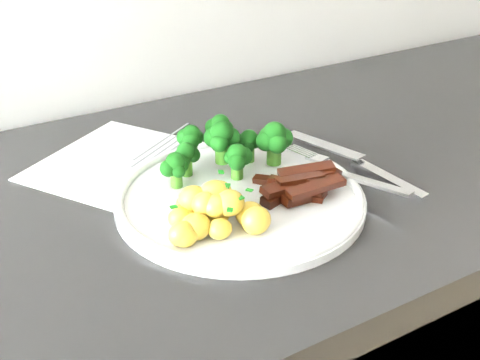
{
  "coord_description": "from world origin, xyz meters",
  "views": [
    {
      "loc": [
        -0.33,
        1.11,
        1.22
      ],
      "look_at": [
        -0.02,
        1.63,
        0.89
      ],
      "focal_mm": 45.91,
      "sensor_mm": 36.0,
      "label": 1
    }
  ],
  "objects_px": {
    "fork": "(349,173)",
    "recipe_paper": "(153,171)",
    "plate": "(240,197)",
    "broccoli": "(229,144)",
    "beef_strips": "(300,185)",
    "potatoes": "(211,210)",
    "knife": "(369,170)"
  },
  "relations": [
    {
      "from": "fork",
      "to": "recipe_paper",
      "type": "bearing_deg",
      "value": 140.37
    },
    {
      "from": "fork",
      "to": "plate",
      "type": "bearing_deg",
      "value": 165.72
    },
    {
      "from": "plate",
      "to": "broccoli",
      "type": "xyz_separation_m",
      "value": [
        0.02,
        0.06,
        0.04
      ]
    },
    {
      "from": "broccoli",
      "to": "beef_strips",
      "type": "xyz_separation_m",
      "value": [
        0.04,
        -0.09,
        -0.02
      ]
    },
    {
      "from": "broccoli",
      "to": "beef_strips",
      "type": "distance_m",
      "value": 0.1
    },
    {
      "from": "potatoes",
      "to": "knife",
      "type": "xyz_separation_m",
      "value": [
        0.23,
        0.01,
        -0.02
      ]
    },
    {
      "from": "plate",
      "to": "fork",
      "type": "relative_size",
      "value": 1.63
    },
    {
      "from": "potatoes",
      "to": "beef_strips",
      "type": "height_order",
      "value": "potatoes"
    },
    {
      "from": "potatoes",
      "to": "fork",
      "type": "xyz_separation_m",
      "value": [
        0.19,
        0.0,
        -0.01
      ]
    },
    {
      "from": "recipe_paper",
      "to": "potatoes",
      "type": "distance_m",
      "value": 0.16
    },
    {
      "from": "recipe_paper",
      "to": "knife",
      "type": "bearing_deg",
      "value": -32.83
    },
    {
      "from": "plate",
      "to": "fork",
      "type": "height_order",
      "value": "fork"
    },
    {
      "from": "recipe_paper",
      "to": "beef_strips",
      "type": "height_order",
      "value": "beef_strips"
    },
    {
      "from": "recipe_paper",
      "to": "broccoli",
      "type": "relative_size",
      "value": 2.03
    },
    {
      "from": "recipe_paper",
      "to": "plate",
      "type": "distance_m",
      "value": 0.13
    },
    {
      "from": "broccoli",
      "to": "beef_strips",
      "type": "height_order",
      "value": "broccoli"
    },
    {
      "from": "beef_strips",
      "to": "knife",
      "type": "xyz_separation_m",
      "value": [
        0.11,
        0.01,
        -0.01
      ]
    },
    {
      "from": "potatoes",
      "to": "broccoli",
      "type": "bearing_deg",
      "value": 51.65
    },
    {
      "from": "broccoli",
      "to": "beef_strips",
      "type": "bearing_deg",
      "value": -67.61
    },
    {
      "from": "fork",
      "to": "potatoes",
      "type": "bearing_deg",
      "value": -179.24
    },
    {
      "from": "knife",
      "to": "beef_strips",
      "type": "bearing_deg",
      "value": -176.59
    },
    {
      "from": "potatoes",
      "to": "fork",
      "type": "bearing_deg",
      "value": 0.76
    },
    {
      "from": "recipe_paper",
      "to": "potatoes",
      "type": "height_order",
      "value": "potatoes"
    },
    {
      "from": "beef_strips",
      "to": "broccoli",
      "type": "bearing_deg",
      "value": 112.39
    },
    {
      "from": "potatoes",
      "to": "beef_strips",
      "type": "bearing_deg",
      "value": 2.27
    },
    {
      "from": "beef_strips",
      "to": "fork",
      "type": "distance_m",
      "value": 0.07
    },
    {
      "from": "potatoes",
      "to": "fork",
      "type": "relative_size",
      "value": 0.62
    },
    {
      "from": "beef_strips",
      "to": "potatoes",
      "type": "bearing_deg",
      "value": -177.73
    },
    {
      "from": "recipe_paper",
      "to": "plate",
      "type": "height_order",
      "value": "plate"
    },
    {
      "from": "broccoli",
      "to": "knife",
      "type": "height_order",
      "value": "broccoli"
    },
    {
      "from": "knife",
      "to": "plate",
      "type": "bearing_deg",
      "value": 171.77
    },
    {
      "from": "broccoli",
      "to": "fork",
      "type": "xyz_separation_m",
      "value": [
        0.11,
        -0.1,
        -0.03
      ]
    }
  ]
}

